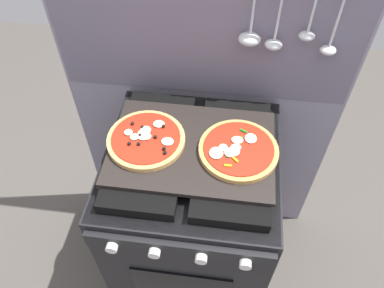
% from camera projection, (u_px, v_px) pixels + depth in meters
% --- Properties ---
extents(ground_plane, '(4.00, 4.00, 0.00)m').
position_uv_depth(ground_plane, '(192.00, 261.00, 1.94)').
color(ground_plane, '#4C4742').
extents(kitchen_backsplash, '(1.10, 0.09, 1.55)m').
position_uv_depth(kitchen_backsplash, '(203.00, 105.00, 1.56)').
color(kitchen_backsplash, gray).
rests_on(kitchen_backsplash, ground_plane).
extents(stove, '(0.60, 0.64, 0.90)m').
position_uv_depth(stove, '(192.00, 217.00, 1.60)').
color(stove, black).
rests_on(stove, ground_plane).
extents(baking_tray, '(0.54, 0.38, 0.02)m').
position_uv_depth(baking_tray, '(192.00, 148.00, 1.25)').
color(baking_tray, black).
rests_on(baking_tray, stove).
extents(pizza_left, '(0.26, 0.26, 0.03)m').
position_uv_depth(pizza_left, '(146.00, 139.00, 1.25)').
color(pizza_left, tan).
rests_on(pizza_left, baking_tray).
extents(pizza_right, '(0.26, 0.26, 0.03)m').
position_uv_depth(pizza_right, '(238.00, 150.00, 1.22)').
color(pizza_right, tan).
rests_on(pizza_right, baking_tray).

